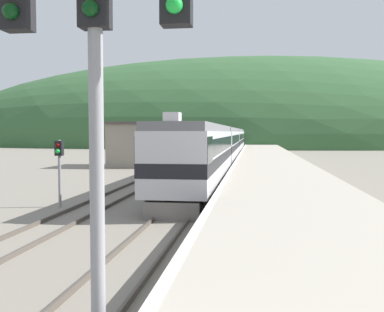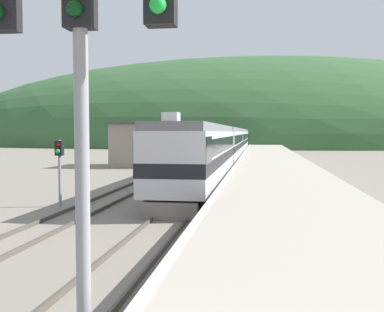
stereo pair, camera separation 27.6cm
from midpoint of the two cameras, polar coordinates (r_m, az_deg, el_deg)
track_main at (r=72.64m, az=5.08°, el=0.29°), size 1.52×180.00×0.16m
track_siding at (r=72.97m, az=1.72°, el=0.31°), size 1.52×180.00×0.16m
platform at (r=52.58m, az=9.26°, el=-0.29°), size 6.17×140.00×1.12m
distant_hills at (r=129.65m, az=6.27°, el=1.48°), size 185.04×83.27×48.45m
station_shed at (r=47.43m, az=-6.75°, el=1.53°), size 6.13×6.46×4.64m
express_train_lead_car at (r=27.52m, az=0.65°, el=0.17°), size 2.99×19.86×4.41m
carriage_second at (r=48.71m, az=3.76°, el=1.42°), size 2.98×20.51×4.05m
carriage_third at (r=70.06m, az=4.99°, el=1.93°), size 2.98×20.51×4.05m
carriage_fourth at (r=91.43m, az=5.64°, el=2.19°), size 2.98×20.51×4.05m
carriage_fifth at (r=112.81m, az=6.05°, el=2.36°), size 2.98×20.51×4.05m
signal_mast_main at (r=6.31m, az=-13.51°, el=13.63°), size 3.30×0.42×7.01m
signal_post_siding at (r=22.42m, az=-16.86°, el=-0.31°), size 0.36×0.42×3.24m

